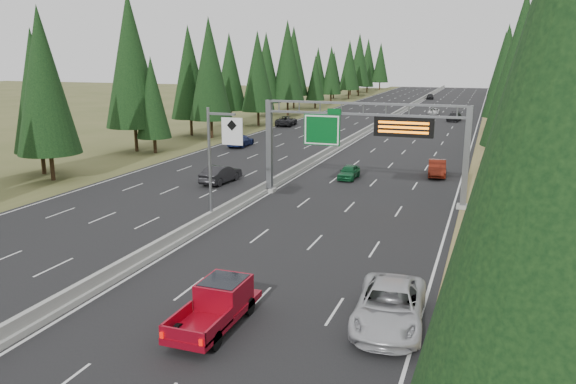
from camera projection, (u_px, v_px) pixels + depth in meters
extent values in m
cube|color=black|center=(373.00, 129.00, 89.26)|extent=(32.00, 260.00, 0.08)
cube|color=olive|center=(491.00, 135.00, 83.34)|extent=(3.60, 260.00, 0.06)
cube|color=#484F25|center=(269.00, 125.00, 95.18)|extent=(3.60, 260.00, 0.06)
cube|color=gray|center=(373.00, 128.00, 89.22)|extent=(0.70, 260.00, 0.30)
cube|color=gray|center=(373.00, 126.00, 89.12)|extent=(0.30, 260.00, 0.60)
cube|color=slate|center=(269.00, 147.00, 47.12)|extent=(0.45, 0.45, 7.80)
cube|color=gray|center=(270.00, 190.00, 48.01)|extent=(0.90, 0.90, 0.30)
cube|color=slate|center=(466.00, 158.00, 41.85)|extent=(0.45, 0.45, 7.80)
cube|color=gray|center=(463.00, 207.00, 42.74)|extent=(0.90, 0.90, 0.30)
cube|color=slate|center=(364.00, 103.00, 43.59)|extent=(15.85, 0.35, 0.16)
cube|color=slate|center=(363.00, 114.00, 43.79)|extent=(15.85, 0.35, 0.16)
cube|color=#054C19|center=(322.00, 130.00, 44.96)|extent=(3.00, 0.10, 2.50)
cube|color=silver|center=(322.00, 130.00, 44.91)|extent=(2.85, 0.02, 2.35)
cube|color=#054C19|center=(334.00, 111.00, 44.27)|extent=(1.10, 0.10, 0.45)
cube|color=black|center=(404.00, 127.00, 42.64)|extent=(4.50, 0.40, 1.50)
cube|color=orange|center=(403.00, 123.00, 42.35)|extent=(3.80, 0.02, 0.18)
cube|color=orange|center=(403.00, 127.00, 42.43)|extent=(3.80, 0.02, 0.18)
cube|color=orange|center=(403.00, 132.00, 42.52)|extent=(3.80, 0.02, 0.18)
cylinder|color=slate|center=(210.00, 167.00, 38.09)|extent=(0.20, 0.20, 8.00)
cube|color=gray|center=(212.00, 222.00, 39.01)|extent=(0.50, 0.50, 0.20)
cube|color=slate|center=(222.00, 114.00, 36.90)|extent=(2.00, 0.15, 0.15)
cube|color=silver|center=(232.00, 131.00, 36.79)|extent=(1.50, 0.06, 1.80)
cylinder|color=black|center=(550.00, 293.00, 24.47)|extent=(0.40, 0.40, 2.64)
cone|color=black|center=(572.00, 102.00, 22.52)|extent=(5.95, 5.95, 13.88)
cylinder|color=black|center=(526.00, 204.00, 40.09)|extent=(0.40, 0.40, 2.22)
cone|color=black|center=(536.00, 106.00, 38.45)|extent=(4.99, 4.99, 11.65)
cylinder|color=black|center=(512.00, 160.00, 55.43)|extent=(0.40, 0.40, 2.81)
cone|color=black|center=(520.00, 69.00, 53.36)|extent=(6.32, 6.32, 14.74)
cylinder|color=black|center=(564.00, 164.00, 53.13)|extent=(0.40, 0.40, 2.81)
cone|color=black|center=(576.00, 70.00, 51.06)|extent=(6.32, 6.32, 14.75)
cylinder|color=black|center=(506.00, 141.00, 69.59)|extent=(0.40, 0.40, 2.22)
cone|color=black|center=(511.00, 84.00, 67.95)|extent=(5.00, 5.00, 11.66)
cylinder|color=black|center=(544.00, 145.00, 65.66)|extent=(0.40, 0.40, 2.60)
cone|color=black|center=(551.00, 74.00, 63.74)|extent=(5.85, 5.85, 13.65)
cylinder|color=black|center=(501.00, 126.00, 83.68)|extent=(0.40, 0.40, 2.56)
cone|color=black|center=(506.00, 71.00, 81.79)|extent=(5.76, 5.76, 13.43)
cylinder|color=black|center=(539.00, 128.00, 82.47)|extent=(0.40, 0.40, 2.08)
cone|color=black|center=(543.00, 84.00, 80.94)|extent=(4.68, 4.68, 10.91)
cylinder|color=black|center=(505.00, 116.00, 98.08)|extent=(0.40, 0.40, 2.41)
cone|color=black|center=(509.00, 72.00, 96.30)|extent=(5.43, 5.43, 12.67)
cylinder|color=black|center=(530.00, 120.00, 94.05)|extent=(0.40, 0.40, 1.77)
cone|color=black|center=(533.00, 87.00, 92.75)|extent=(3.99, 3.99, 9.32)
cylinder|color=black|center=(501.00, 108.00, 112.79)|extent=(0.40, 0.40, 2.51)
cone|color=black|center=(504.00, 68.00, 110.94)|extent=(5.66, 5.66, 13.20)
cylinder|color=black|center=(522.00, 109.00, 108.87)|extent=(0.40, 0.40, 2.90)
cone|color=black|center=(527.00, 61.00, 106.73)|extent=(6.52, 6.52, 15.21)
cylinder|color=black|center=(500.00, 102.00, 125.16)|extent=(0.40, 0.40, 2.68)
cone|color=black|center=(503.00, 64.00, 123.19)|extent=(6.02, 6.02, 14.05)
cylinder|color=black|center=(521.00, 105.00, 123.82)|extent=(0.40, 0.40, 1.88)
cone|color=black|center=(524.00, 78.00, 122.44)|extent=(4.23, 4.23, 9.86)
cylinder|color=black|center=(505.00, 97.00, 138.70)|extent=(0.40, 0.40, 2.89)
cone|color=black|center=(508.00, 60.00, 136.56)|extent=(6.51, 6.51, 15.20)
cylinder|color=black|center=(523.00, 100.00, 136.85)|extent=(0.40, 0.40, 2.13)
cone|color=black|center=(526.00, 72.00, 135.28)|extent=(4.79, 4.79, 11.19)
cylinder|color=black|center=(506.00, 95.00, 155.02)|extent=(0.40, 0.40, 1.94)
cone|color=black|center=(508.00, 72.00, 153.59)|extent=(4.36, 4.36, 10.18)
cylinder|color=black|center=(522.00, 94.00, 152.01)|extent=(0.40, 0.40, 2.65)
cone|color=black|center=(525.00, 63.00, 150.05)|extent=(5.97, 5.97, 13.92)
cylinder|color=black|center=(502.00, 92.00, 166.35)|extent=(0.40, 0.40, 2.32)
cone|color=black|center=(504.00, 66.00, 164.64)|extent=(5.22, 5.22, 12.19)
cylinder|color=black|center=(519.00, 91.00, 166.59)|extent=(0.40, 0.40, 2.36)
cone|color=black|center=(522.00, 66.00, 164.85)|extent=(5.32, 5.32, 12.41)
cylinder|color=black|center=(504.00, 88.00, 181.57)|extent=(0.40, 0.40, 2.43)
cone|color=black|center=(507.00, 64.00, 179.79)|extent=(5.46, 5.46, 12.74)
cylinder|color=black|center=(513.00, 87.00, 181.61)|extent=(0.40, 0.40, 3.00)
cone|color=black|center=(516.00, 58.00, 179.40)|extent=(6.75, 6.75, 15.75)
cylinder|color=black|center=(52.00, 167.00, 52.62)|extent=(0.40, 0.40, 2.54)
cone|color=black|center=(43.00, 81.00, 50.75)|extent=(5.72, 5.72, 13.34)
cylinder|color=black|center=(43.00, 163.00, 55.48)|extent=(0.40, 0.40, 2.25)
cone|color=black|center=(36.00, 91.00, 53.82)|extent=(5.06, 5.06, 11.81)
cylinder|color=black|center=(155.00, 145.00, 67.67)|extent=(0.40, 0.40, 1.83)
cone|color=black|center=(152.00, 97.00, 66.33)|extent=(4.11, 4.11, 9.60)
cylinder|color=black|center=(136.00, 139.00, 68.68)|extent=(0.40, 0.40, 3.02)
cone|color=black|center=(131.00, 60.00, 66.46)|extent=(6.80, 6.80, 15.86)
cylinder|color=black|center=(212.00, 129.00, 79.60)|extent=(0.40, 0.40, 2.67)
cone|color=black|center=(210.00, 69.00, 77.63)|extent=(6.02, 6.02, 14.04)
cylinder|color=black|center=(191.00, 127.00, 82.62)|extent=(0.40, 0.40, 2.52)
cone|color=black|center=(189.00, 72.00, 80.76)|extent=(5.67, 5.67, 13.23)
cylinder|color=black|center=(258.00, 118.00, 93.73)|extent=(0.40, 0.40, 2.47)
cone|color=black|center=(258.00, 71.00, 91.91)|extent=(5.57, 5.57, 12.99)
cylinder|color=black|center=(231.00, 117.00, 96.04)|extent=(0.40, 0.40, 2.44)
cone|color=black|center=(230.00, 72.00, 94.25)|extent=(5.48, 5.48, 12.79)
cylinder|color=black|center=(288.00, 108.00, 110.44)|extent=(0.40, 0.40, 2.91)
cone|color=black|center=(288.00, 61.00, 108.30)|extent=(6.54, 6.54, 15.27)
cylinder|color=black|center=(267.00, 109.00, 110.18)|extent=(0.40, 0.40, 2.55)
cone|color=black|center=(266.00, 67.00, 108.30)|extent=(5.74, 5.74, 13.39)
cylinder|color=black|center=(315.00, 104.00, 125.00)|extent=(0.40, 0.40, 1.86)
cone|color=black|center=(315.00, 78.00, 123.63)|extent=(4.18, 4.18, 9.76)
cylinder|color=black|center=(294.00, 102.00, 125.53)|extent=(0.40, 0.40, 2.85)
cone|color=black|center=(294.00, 61.00, 123.43)|extent=(6.42, 6.42, 14.98)
cylinder|color=black|center=(331.00, 99.00, 139.33)|extent=(0.40, 0.40, 2.22)
cone|color=black|center=(331.00, 70.00, 137.69)|extent=(5.00, 5.00, 11.67)
cylinder|color=black|center=(318.00, 99.00, 139.88)|extent=(0.40, 0.40, 2.18)
cone|color=black|center=(318.00, 71.00, 138.28)|extent=(4.90, 4.90, 11.42)
cylinder|color=black|center=(349.00, 94.00, 152.56)|extent=(0.40, 0.40, 2.50)
cone|color=black|center=(349.00, 65.00, 150.71)|extent=(5.64, 5.64, 13.15)
cylinder|color=black|center=(333.00, 95.00, 154.01)|extent=(0.40, 0.40, 2.04)
cone|color=black|center=(334.00, 71.00, 152.51)|extent=(4.60, 4.60, 10.72)
cylinder|color=black|center=(358.00, 91.00, 165.32)|extent=(0.40, 0.40, 2.86)
cone|color=black|center=(359.00, 60.00, 163.21)|extent=(6.44, 6.44, 15.02)
cylinder|color=black|center=(350.00, 91.00, 168.31)|extent=(0.40, 0.40, 2.22)
cone|color=black|center=(351.00, 68.00, 166.67)|extent=(4.99, 4.99, 11.64)
cylinder|color=black|center=(367.00, 90.00, 180.17)|extent=(0.40, 0.40, 1.82)
cone|color=black|center=(367.00, 71.00, 178.83)|extent=(4.10, 4.10, 9.57)
cylinder|color=black|center=(357.00, 88.00, 181.85)|extent=(0.40, 0.40, 2.63)
cone|color=black|center=(358.00, 62.00, 179.91)|extent=(5.91, 5.91, 13.80)
cylinder|color=black|center=(380.00, 86.00, 194.57)|extent=(0.40, 0.40, 2.56)
cone|color=black|center=(380.00, 62.00, 192.68)|extent=(5.75, 5.75, 13.42)
cylinder|color=black|center=(367.00, 85.00, 197.35)|extent=(0.40, 0.40, 2.78)
cone|color=black|center=(368.00, 60.00, 195.31)|extent=(6.24, 6.24, 14.57)
imported|color=#BBBCC1|center=(390.00, 306.00, 24.07)|extent=(3.36, 6.44, 1.73)
cylinder|color=black|center=(177.00, 333.00, 22.70)|extent=(0.30, 0.80, 0.80)
cylinder|color=black|center=(215.00, 340.00, 22.13)|extent=(0.30, 0.80, 0.80)
cylinder|color=black|center=(215.00, 301.00, 25.71)|extent=(0.30, 0.80, 0.80)
cylinder|color=black|center=(249.00, 306.00, 25.14)|extent=(0.30, 0.80, 0.80)
cube|color=maroon|center=(215.00, 315.00, 23.93)|extent=(2.00, 5.60, 0.30)
cube|color=maroon|center=(224.00, 292.00, 24.59)|extent=(1.90, 2.20, 1.10)
cube|color=black|center=(224.00, 285.00, 24.52)|extent=(1.70, 1.90, 0.55)
cube|color=maroon|center=(177.00, 319.00, 22.79)|extent=(0.10, 2.40, 0.60)
cube|color=maroon|center=(219.00, 327.00, 22.16)|extent=(0.10, 2.40, 0.60)
cube|color=maroon|center=(182.00, 337.00, 21.38)|extent=(2.00, 0.10, 0.60)
imported|color=#166234|center=(349.00, 172.00, 52.98)|extent=(1.58, 3.87, 1.31)
imported|color=maroon|center=(437.00, 168.00, 54.20)|extent=(2.10, 4.81, 1.54)
imported|color=black|center=(454.00, 117.00, 100.10)|extent=(2.62, 5.37, 1.50)
imported|color=silver|center=(434.00, 112.00, 110.66)|extent=(2.16, 4.59, 1.27)
imported|color=black|center=(430.00, 96.00, 150.99)|extent=(2.18, 4.66, 1.54)
imported|color=black|center=(221.00, 174.00, 51.27)|extent=(2.14, 5.05, 1.62)
imported|color=navy|center=(241.00, 140.00, 72.04)|extent=(2.37, 5.31, 1.51)
imported|color=white|center=(321.00, 125.00, 87.59)|extent=(2.33, 4.91, 1.62)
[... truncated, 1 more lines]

